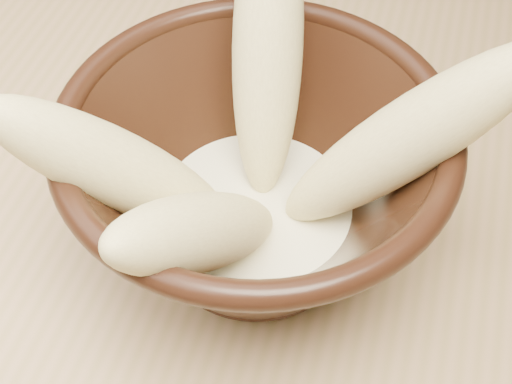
{
  "coord_description": "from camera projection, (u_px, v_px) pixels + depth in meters",
  "views": [
    {
      "loc": [
        0.18,
        -0.39,
        1.15
      ],
      "look_at": [
        0.11,
        -0.12,
        0.81
      ],
      "focal_mm": 50.0,
      "sensor_mm": 36.0,
      "label": 1
    }
  ],
  "objects": [
    {
      "name": "banana_upright",
      "position": [
        267.0,
        49.0,
        0.42
      ],
      "size": [
        0.07,
        0.13,
        0.18
      ],
      "primitive_type": "ellipsoid",
      "rotation": [
        0.53,
        0.0,
        3.36
      ],
      "color": "#CABB77",
      "rests_on": "bowl"
    },
    {
      "name": "bowl",
      "position": [
        256.0,
        181.0,
        0.42
      ],
      "size": [
        0.23,
        0.23,
        0.12
      ],
      "rotation": [
        0.0,
        0.0,
        0.2
      ],
      "color": "black",
      "rests_on": "table"
    },
    {
      "name": "banana_left",
      "position": [
        118.0,
        169.0,
        0.38
      ],
      "size": [
        0.15,
        0.11,
        0.15
      ],
      "primitive_type": "ellipsoid",
      "rotation": [
        0.74,
        0.0,
        -1.06
      ],
      "color": "#CABB77",
      "rests_on": "bowl"
    },
    {
      "name": "banana_right",
      "position": [
        402.0,
        141.0,
        0.38
      ],
      "size": [
        0.15,
        0.07,
        0.17
      ],
      "primitive_type": "ellipsoid",
      "rotation": [
        0.69,
        0.0,
        1.75
      ],
      "color": "#CABB77",
      "rests_on": "bowl"
    },
    {
      "name": "milk_puddle",
      "position": [
        256.0,
        212.0,
        0.45
      ],
      "size": [
        0.13,
        0.13,
        0.02
      ],
      "primitive_type": "cylinder",
      "color": "beige",
      "rests_on": "bowl"
    },
    {
      "name": "banana_front",
      "position": [
        199.0,
        232.0,
        0.37
      ],
      "size": [
        0.09,
        0.15,
        0.13
      ],
      "primitive_type": "ellipsoid",
      "rotation": [
        0.85,
        0.0,
        -0.37
      ],
      "color": "#CABB77",
      "rests_on": "bowl"
    },
    {
      "name": "table",
      "position": [
        180.0,
        164.0,
        0.63
      ],
      "size": [
        1.2,
        0.8,
        0.75
      ],
      "color": "tan",
      "rests_on": "ground"
    }
  ]
}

